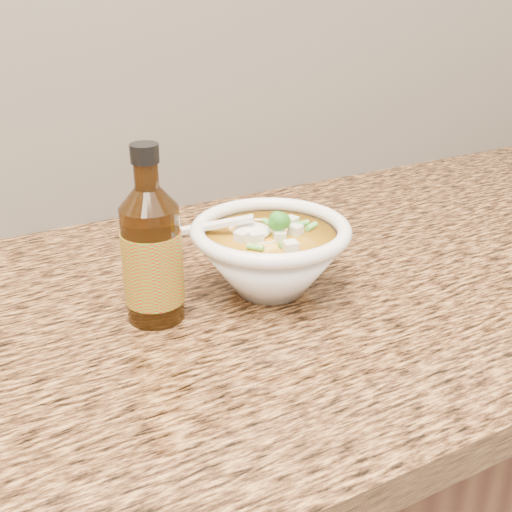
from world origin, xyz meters
name	(u,v)px	position (x,y,z in m)	size (l,w,h in m)	color
soup_bowl	(270,256)	(0.36, 1.66, 0.95)	(0.21, 0.19, 0.11)	white
hot_sauce_bottle	(152,256)	(0.21, 1.66, 0.98)	(0.08, 0.08, 0.20)	#3B1F08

